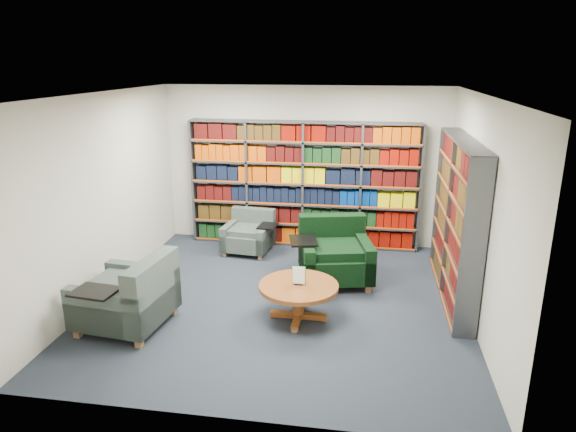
# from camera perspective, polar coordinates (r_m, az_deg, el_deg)

# --- Properties ---
(room_shell) EXTENTS (5.02, 5.02, 2.82)m
(room_shell) POSITION_cam_1_polar(r_m,az_deg,el_deg) (6.73, -0.80, 1.38)
(room_shell) COLOR black
(room_shell) RESTS_ON ground
(bookshelf_back) EXTENTS (4.00, 0.28, 2.20)m
(bookshelf_back) POSITION_cam_1_polar(r_m,az_deg,el_deg) (9.05, 1.73, 3.46)
(bookshelf_back) COLOR #47494F
(bookshelf_back) RESTS_ON ground
(bookshelf_right) EXTENTS (0.28, 2.50, 2.20)m
(bookshelf_right) POSITION_cam_1_polar(r_m,az_deg,el_deg) (7.40, 18.20, -0.47)
(bookshelf_right) COLOR #47494F
(bookshelf_right) RESTS_ON ground
(chair_teal_left) EXTENTS (0.95, 0.85, 0.70)m
(chair_teal_left) POSITION_cam_1_polar(r_m,az_deg,el_deg) (8.98, -4.26, -2.09)
(chair_teal_left) COLOR #0D303C
(chair_teal_left) RESTS_ON ground
(chair_green_right) EXTENTS (1.31, 1.22, 0.93)m
(chair_green_right) POSITION_cam_1_polar(r_m,az_deg,el_deg) (7.81, 5.12, -4.38)
(chair_green_right) COLOR black
(chair_green_right) RESTS_ON ground
(chair_teal_front) EXTENTS (1.12, 1.25, 0.92)m
(chair_teal_front) POSITION_cam_1_polar(r_m,az_deg,el_deg) (6.71, -16.94, -8.83)
(chair_teal_front) COLOR #0D303C
(chair_teal_front) RESTS_ON ground
(coffee_table) EXTENTS (1.02, 1.02, 0.71)m
(coffee_table) POSITION_cam_1_polar(r_m,az_deg,el_deg) (6.60, 1.19, -8.39)
(coffee_table) COLOR brown
(coffee_table) RESTS_ON ground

